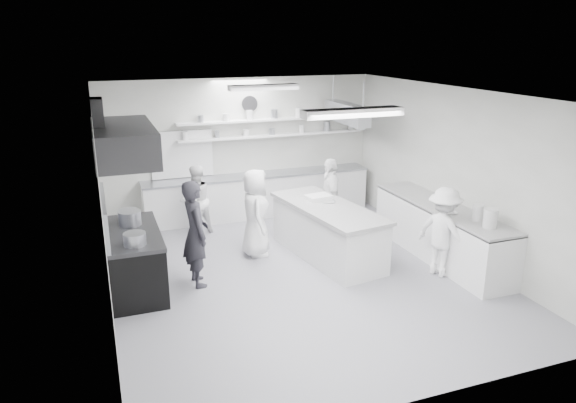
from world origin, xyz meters
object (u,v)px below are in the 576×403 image
object	(u,v)px
prep_island	(327,233)
cook_back	(196,200)
right_counter	(440,233)
back_counter	(259,195)
cook_stove	(196,233)
stove	(135,262)

from	to	relation	value
prep_island	cook_back	xyz separation A→B (m)	(-2.00, 1.95, 0.26)
right_counter	back_counter	bearing A→B (deg)	124.65
right_counter	prep_island	world-z (taller)	right_counter
cook_back	cook_stove	bearing A→B (deg)	55.32
back_counter	cook_stove	xyz separation A→B (m)	(-1.95, -2.98, 0.40)
right_counter	cook_back	size ratio (longest dim) A/B	2.32
right_counter	cook_back	distance (m)	4.73
stove	prep_island	world-z (taller)	prep_island
cook_back	right_counter	bearing A→B (deg)	121.18
cook_stove	right_counter	bearing A→B (deg)	-100.32
cook_stove	back_counter	bearing A→B (deg)	-37.96
back_counter	cook_stove	size ratio (longest dim) A/B	2.90
cook_stove	cook_back	xyz separation A→B (m)	(0.43, 2.27, -0.15)
prep_island	cook_stove	size ratio (longest dim) A/B	1.42
stove	back_counter	world-z (taller)	back_counter
stove	right_counter	xyz separation A→B (m)	(5.25, -0.60, 0.02)
right_counter	prep_island	bearing A→B (deg)	158.51
back_counter	right_counter	size ratio (longest dim) A/B	1.52
stove	back_counter	bearing A→B (deg)	43.99
back_counter	cook_stove	distance (m)	3.58
prep_island	back_counter	bearing A→B (deg)	91.14
stove	cook_back	world-z (taller)	cook_back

